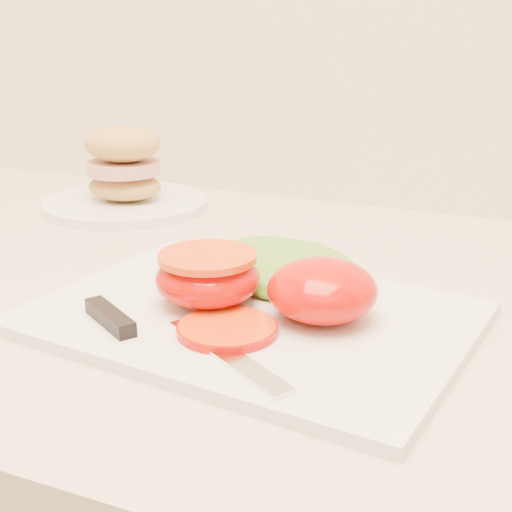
% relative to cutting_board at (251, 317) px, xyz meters
% --- Properties ---
extents(cutting_board, '(0.37, 0.29, 0.01)m').
position_rel_cutting_board_xyz_m(cutting_board, '(0.00, 0.00, 0.00)').
color(cutting_board, silver).
rests_on(cutting_board, counter).
extents(tomato_half_dome, '(0.09, 0.09, 0.05)m').
position_rel_cutting_board_xyz_m(tomato_half_dome, '(0.06, 0.01, 0.03)').
color(tomato_half_dome, red).
rests_on(tomato_half_dome, cutting_board).
extents(tomato_half_cut, '(0.09, 0.09, 0.04)m').
position_rel_cutting_board_xyz_m(tomato_half_cut, '(-0.04, 0.00, 0.03)').
color(tomato_half_cut, red).
rests_on(tomato_half_cut, cutting_board).
extents(tomato_slice_0, '(0.08, 0.08, 0.01)m').
position_rel_cutting_board_xyz_m(tomato_slice_0, '(0.00, -0.05, 0.01)').
color(tomato_slice_0, orange).
rests_on(tomato_slice_0, cutting_board).
extents(lettuce_leaf_0, '(0.16, 0.12, 0.03)m').
position_rel_cutting_board_xyz_m(lettuce_leaf_0, '(-0.01, 0.07, 0.02)').
color(lettuce_leaf_0, '#77BC31').
rests_on(lettuce_leaf_0, cutting_board).
extents(knife, '(0.20, 0.09, 0.01)m').
position_rel_cutting_board_xyz_m(knife, '(-0.05, -0.07, 0.01)').
color(knife, silver).
rests_on(knife, cutting_board).
extents(sandwich_plate, '(0.21, 0.21, 0.11)m').
position_rel_cutting_board_xyz_m(sandwich_plate, '(-0.30, 0.27, 0.03)').
color(sandwich_plate, white).
rests_on(sandwich_plate, counter).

